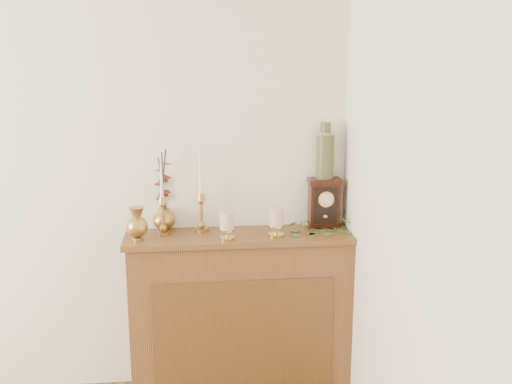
{
  "coord_description": "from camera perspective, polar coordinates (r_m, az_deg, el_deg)",
  "views": [
    {
      "loc": [
        1.15,
        -0.99,
        1.87
      ],
      "look_at": [
        1.48,
        2.05,
        1.17
      ],
      "focal_mm": 42.0,
      "sensor_mm": 36.0,
      "label": 1
    }
  ],
  "objects": [
    {
      "name": "ceramic_vase",
      "position": [
        3.31,
        6.59,
        3.66
      ],
      "size": [
        0.1,
        0.1,
        0.31
      ],
      "rotation": [
        0.0,
        0.0,
        -0.02
      ],
      "color": "#1B3626",
      "rests_on": "mantel_clock"
    },
    {
      "name": "ivy_garland",
      "position": [
        3.28,
        6.53,
        -3.64
      ],
      "size": [
        0.36,
        0.19,
        0.07
      ],
      "rotation": [
        0.0,
        0.0,
        -0.02
      ],
      "color": "#3E732B",
      "rests_on": "console_shelf"
    },
    {
      "name": "mantel_clock",
      "position": [
        3.36,
        6.48,
        -1.03
      ],
      "size": [
        0.19,
        0.13,
        0.27
      ],
      "rotation": [
        0.0,
        0.0,
        -0.02
      ],
      "color": "black",
      "rests_on": "console_shelf"
    },
    {
      "name": "bud_vase",
      "position": [
        3.15,
        -11.26,
        -3.04
      ],
      "size": [
        0.11,
        0.11,
        0.18
      ],
      "rotation": [
        0.0,
        0.0,
        0.13
      ],
      "color": "tan",
      "rests_on": "console_shelf"
    },
    {
      "name": "candlestick_center",
      "position": [
        3.25,
        -5.24,
        -1.31
      ],
      "size": [
        0.07,
        0.07,
        0.44
      ],
      "rotation": [
        0.0,
        0.0,
        -0.07
      ],
      "color": "tan",
      "rests_on": "console_shelf"
    },
    {
      "name": "pillar_candle_right",
      "position": [
        3.16,
        1.92,
        -2.71
      ],
      "size": [
        0.09,
        0.09,
        0.17
      ],
      "rotation": [
        0.0,
        0.0,
        0.06
      ],
      "color": "gold",
      "rests_on": "console_shelf"
    },
    {
      "name": "pillar_candle_left",
      "position": [
        3.11,
        -2.79,
        -3.08
      ],
      "size": [
        0.08,
        0.08,
        0.16
      ],
      "rotation": [
        0.0,
        0.0,
        0.26
      ],
      "color": "gold",
      "rests_on": "console_shelf"
    },
    {
      "name": "ginger_jar",
      "position": [
        3.32,
        -8.81,
        -0.04
      ],
      "size": [
        0.19,
        0.2,
        0.46
      ],
      "rotation": [
        0.0,
        0.0,
        -0.04
      ],
      "color": "tan",
      "rests_on": "console_shelf"
    },
    {
      "name": "console_shelf",
      "position": [
        3.41,
        -1.45,
        -11.94
      ],
      "size": [
        1.24,
        0.34,
        0.93
      ],
      "color": "brown",
      "rests_on": "ground"
    },
    {
      "name": "candlestick_left",
      "position": [
        3.22,
        -8.9,
        -1.62
      ],
      "size": [
        0.07,
        0.07,
        0.43
      ],
      "rotation": [
        0.0,
        0.0,
        0.28
      ],
      "color": "tan",
      "rests_on": "console_shelf"
    }
  ]
}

